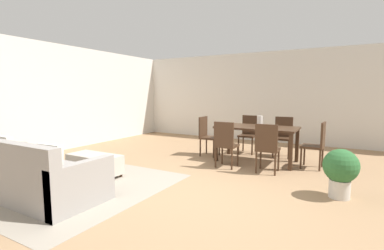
% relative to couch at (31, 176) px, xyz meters
% --- Properties ---
extents(ground_plane, '(10.80, 10.80, 0.00)m').
position_rel_couch_xyz_m(ground_plane, '(1.95, 1.24, -0.29)').
color(ground_plane, '#9E7A56').
extents(wall_back, '(9.00, 0.12, 2.70)m').
position_rel_couch_xyz_m(wall_back, '(1.95, 6.24, 1.06)').
color(wall_back, silver).
rests_on(wall_back, ground_plane).
extents(wall_left, '(0.12, 11.00, 2.70)m').
position_rel_couch_xyz_m(wall_left, '(-2.55, 1.74, 1.06)').
color(wall_left, silver).
rests_on(wall_left, ground_plane).
extents(area_rug, '(3.00, 2.80, 0.01)m').
position_rel_couch_xyz_m(area_rug, '(0.01, 0.59, -0.29)').
color(area_rug, gray).
rests_on(area_rug, ground_plane).
extents(couch, '(2.22, 0.96, 0.86)m').
position_rel_couch_xyz_m(couch, '(0.00, 0.00, 0.00)').
color(couch, gray).
rests_on(couch, ground_plane).
extents(ottoman_table, '(1.00, 0.45, 0.39)m').
position_rel_couch_xyz_m(ottoman_table, '(0.03, 1.13, -0.07)').
color(ottoman_table, '#B7AD9E').
rests_on(ottoman_table, ground_plane).
extents(dining_table, '(1.67, 0.88, 0.76)m').
position_rel_couch_xyz_m(dining_table, '(2.23, 3.59, 0.38)').
color(dining_table, '#422B1C').
rests_on(dining_table, ground_plane).
extents(dining_chair_near_left, '(0.41, 0.41, 0.92)m').
position_rel_couch_xyz_m(dining_chair_near_left, '(1.84, 2.78, 0.23)').
color(dining_chair_near_left, '#422B1C').
rests_on(dining_chair_near_left, ground_plane).
extents(dining_chair_near_right, '(0.42, 0.42, 0.92)m').
position_rel_couch_xyz_m(dining_chair_near_right, '(2.65, 2.80, 0.23)').
color(dining_chair_near_right, '#422B1C').
rests_on(dining_chair_near_right, ground_plane).
extents(dining_chair_far_left, '(0.40, 0.40, 0.92)m').
position_rel_couch_xyz_m(dining_chair_far_left, '(1.80, 4.39, 0.23)').
color(dining_chair_far_left, '#422B1C').
rests_on(dining_chair_far_left, ground_plane).
extents(dining_chair_far_right, '(0.42, 0.42, 0.92)m').
position_rel_couch_xyz_m(dining_chair_far_right, '(2.62, 4.38, 0.23)').
color(dining_chair_far_right, '#422B1C').
rests_on(dining_chair_far_right, ground_plane).
extents(dining_chair_head_east, '(0.42, 0.42, 0.92)m').
position_rel_couch_xyz_m(dining_chair_head_east, '(3.42, 3.60, 0.23)').
color(dining_chair_head_east, '#422B1C').
rests_on(dining_chair_head_east, ground_plane).
extents(dining_chair_head_west, '(0.41, 0.41, 0.92)m').
position_rel_couch_xyz_m(dining_chair_head_west, '(1.03, 3.58, 0.23)').
color(dining_chair_head_west, '#422B1C').
rests_on(dining_chair_head_west, ground_plane).
extents(vase_centerpiece, '(0.12, 0.12, 0.23)m').
position_rel_couch_xyz_m(vase_centerpiece, '(2.27, 3.63, 0.58)').
color(vase_centerpiece, silver).
rests_on(vase_centerpiece, dining_table).
extents(potted_plant, '(0.47, 0.47, 0.70)m').
position_rel_couch_xyz_m(potted_plant, '(3.86, 2.10, 0.12)').
color(potted_plant, beige).
rests_on(potted_plant, ground_plane).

